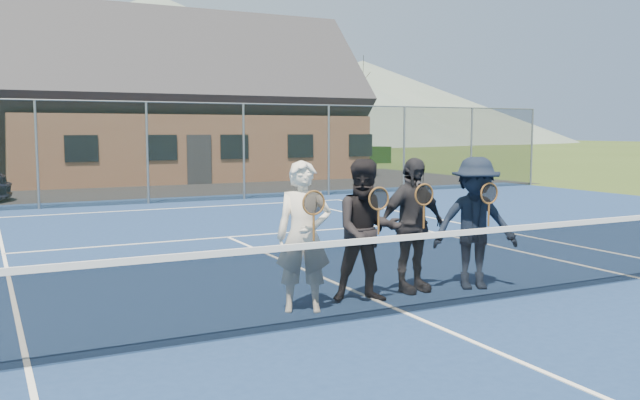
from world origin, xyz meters
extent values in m
plane|color=#324619|center=(0.00, 20.00, 0.00)|extent=(220.00, 220.00, 0.00)
cube|color=navy|center=(0.00, 0.00, 0.01)|extent=(30.00, 30.00, 0.02)
cube|color=black|center=(0.00, 32.00, 0.55)|extent=(40.00, 1.20, 1.10)
cone|color=slate|center=(20.00, 95.00, 11.00)|extent=(120.00, 120.00, 22.00)
cone|color=slate|center=(55.00, 95.00, 7.00)|extent=(90.00, 90.00, 14.00)
cube|color=white|center=(0.00, 11.88, 0.03)|extent=(10.97, 0.06, 0.01)
cube|color=white|center=(-4.12, 0.00, 0.03)|extent=(0.06, 23.77, 0.01)
cube|color=white|center=(0.00, 6.40, 0.03)|extent=(8.23, 0.06, 0.01)
cube|color=white|center=(0.00, 0.00, 0.03)|extent=(0.06, 12.80, 0.01)
cube|color=black|center=(0.00, 0.00, 0.48)|extent=(11.60, 0.02, 0.88)
cube|color=white|center=(0.00, 0.00, 0.93)|extent=(11.60, 0.03, 0.07)
cylinder|color=slate|center=(-3.00, 13.50, 1.50)|extent=(0.07, 0.07, 3.00)
cylinder|color=slate|center=(0.00, 13.50, 1.50)|extent=(0.07, 0.07, 3.00)
cylinder|color=slate|center=(3.00, 13.50, 1.50)|extent=(0.07, 0.07, 3.00)
cylinder|color=slate|center=(6.00, 13.50, 1.50)|extent=(0.07, 0.07, 3.00)
cylinder|color=slate|center=(9.00, 13.50, 1.50)|extent=(0.07, 0.07, 3.00)
cylinder|color=slate|center=(12.00, 13.50, 1.50)|extent=(0.07, 0.07, 3.00)
cylinder|color=slate|center=(15.00, 13.50, 1.50)|extent=(0.07, 0.07, 3.00)
cube|color=black|center=(0.00, 13.50, 1.50)|extent=(30.00, 0.03, 3.00)
cylinder|color=slate|center=(0.00, 13.50, 3.00)|extent=(30.00, 0.04, 0.04)
cube|color=#9E6B4C|center=(4.00, 24.00, 1.40)|extent=(15.00, 8.00, 2.80)
pyramid|color=#2D2D33|center=(4.00, 24.00, 5.65)|extent=(15.60, 8.20, 4.10)
cube|color=#2D2D33|center=(3.50, 19.98, 1.00)|extent=(1.00, 0.06, 2.00)
cube|color=black|center=(-1.00, 19.98, 1.50)|extent=(1.20, 0.06, 1.00)
cube|color=black|center=(2.00, 19.98, 1.50)|extent=(1.20, 0.06, 1.00)
cube|color=black|center=(5.00, 19.98, 1.50)|extent=(1.20, 0.06, 1.00)
cube|color=black|center=(8.00, 19.98, 1.50)|extent=(1.20, 0.06, 1.00)
cube|color=black|center=(11.00, 19.98, 1.50)|extent=(1.20, 0.06, 1.00)
cylinder|color=#3B2915|center=(2.00, 33.00, 1.93)|extent=(0.22, 0.22, 3.85)
cylinder|color=#351E13|center=(12.00, 33.00, 1.93)|extent=(0.22, 0.22, 3.85)
cylinder|color=#3C2A16|center=(18.00, 33.00, 1.93)|extent=(0.22, 0.22, 3.85)
imported|color=silver|center=(-1.03, 0.66, 0.92)|extent=(0.78, 0.66, 1.80)
torus|color=brown|center=(-1.03, 0.39, 1.35)|extent=(0.29, 0.02, 0.29)
cylinder|color=black|center=(-1.03, 0.39, 1.35)|extent=(0.25, 0.00, 0.25)
cylinder|color=brown|center=(-1.03, 0.39, 1.07)|extent=(0.03, 0.03, 0.32)
imported|color=black|center=(-0.11, 0.72, 0.92)|extent=(1.04, 0.92, 1.80)
torus|color=brown|center=(-0.11, 0.45, 1.35)|extent=(0.29, 0.02, 0.29)
cylinder|color=black|center=(-0.11, 0.45, 1.35)|extent=(0.25, 0.00, 0.25)
cylinder|color=brown|center=(-0.11, 0.45, 1.07)|extent=(0.03, 0.03, 0.32)
imported|color=#232328|center=(0.69, 0.90, 0.92)|extent=(1.08, 0.52, 1.80)
torus|color=brown|center=(0.69, 0.63, 1.35)|extent=(0.29, 0.02, 0.29)
cylinder|color=black|center=(0.69, 0.63, 1.35)|extent=(0.25, 0.00, 0.25)
cylinder|color=brown|center=(0.69, 0.63, 1.07)|extent=(0.03, 0.03, 0.32)
imported|color=black|center=(1.56, 0.67, 0.92)|extent=(1.33, 1.06, 1.80)
torus|color=brown|center=(1.56, 0.40, 1.35)|extent=(0.29, 0.02, 0.29)
cylinder|color=black|center=(1.56, 0.40, 1.35)|extent=(0.25, 0.00, 0.25)
cylinder|color=brown|center=(1.56, 0.40, 1.07)|extent=(0.03, 0.03, 0.32)
camera|label=1|loc=(-4.43, -6.51, 2.18)|focal=38.00mm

